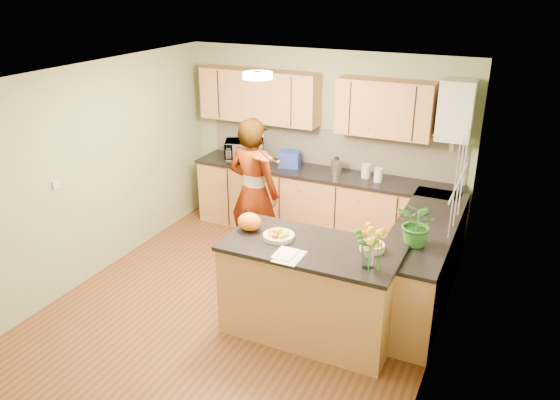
% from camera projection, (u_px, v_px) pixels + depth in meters
% --- Properties ---
extents(floor, '(4.50, 4.50, 0.00)m').
position_uv_depth(floor, '(249.00, 303.00, 6.06)').
color(floor, '#523217').
rests_on(floor, ground).
extents(ceiling, '(4.00, 4.50, 0.02)m').
position_uv_depth(ceiling, '(243.00, 76.00, 5.11)').
color(ceiling, silver).
rests_on(ceiling, wall_back).
extents(wall_back, '(4.00, 0.02, 2.50)m').
position_uv_depth(wall_back, '(324.00, 143.00, 7.47)').
color(wall_back, gray).
rests_on(wall_back, floor).
extents(wall_front, '(4.00, 0.02, 2.50)m').
position_uv_depth(wall_front, '(89.00, 313.00, 3.70)').
color(wall_front, gray).
rests_on(wall_front, floor).
extents(wall_left, '(0.02, 4.50, 2.50)m').
position_uv_depth(wall_left, '(95.00, 172.00, 6.37)').
color(wall_left, gray).
rests_on(wall_left, floor).
extents(wall_right, '(0.02, 4.50, 2.50)m').
position_uv_depth(wall_right, '(446.00, 236.00, 4.80)').
color(wall_right, gray).
rests_on(wall_right, floor).
extents(back_counter, '(3.64, 0.62, 0.94)m').
position_uv_depth(back_counter, '(321.00, 204.00, 7.48)').
color(back_counter, '#AE7A45').
rests_on(back_counter, floor).
extents(right_counter, '(0.62, 2.24, 0.94)m').
position_uv_depth(right_counter, '(423.00, 264.00, 5.93)').
color(right_counter, '#AE7A45').
rests_on(right_counter, floor).
extents(splashback, '(3.60, 0.02, 0.52)m').
position_uv_depth(splashback, '(331.00, 148.00, 7.44)').
color(splashback, beige).
rests_on(splashback, back_counter).
extents(upper_cabinets, '(3.20, 0.34, 0.70)m').
position_uv_depth(upper_cabinets, '(308.00, 101.00, 7.17)').
color(upper_cabinets, '#AE7A45').
rests_on(upper_cabinets, wall_back).
extents(boiler, '(0.40, 0.30, 0.86)m').
position_uv_depth(boiler, '(456.00, 111.00, 6.42)').
color(boiler, silver).
rests_on(boiler, wall_back).
extents(window_right, '(0.01, 1.30, 1.05)m').
position_uv_depth(window_right, '(459.00, 182.00, 5.19)').
color(window_right, silver).
rests_on(window_right, wall_right).
extents(light_switch, '(0.02, 0.09, 0.09)m').
position_uv_depth(light_switch, '(56.00, 184.00, 5.84)').
color(light_switch, silver).
rests_on(light_switch, wall_left).
extents(ceiling_lamp, '(0.30, 0.30, 0.07)m').
position_uv_depth(ceiling_lamp, '(258.00, 75.00, 5.38)').
color(ceiling_lamp, '#FFEABF').
rests_on(ceiling_lamp, ceiling).
extents(peninsula_island, '(1.71, 0.87, 0.98)m').
position_uv_depth(peninsula_island, '(311.00, 289.00, 5.41)').
color(peninsula_island, '#AE7A45').
rests_on(peninsula_island, floor).
extents(fruit_dish, '(0.31, 0.31, 0.11)m').
position_uv_depth(fruit_dish, '(279.00, 234.00, 5.34)').
color(fruit_dish, beige).
rests_on(fruit_dish, peninsula_island).
extents(orange_bowl, '(0.23, 0.23, 0.14)m').
position_uv_depth(orange_bowl, '(372.00, 245.00, 5.11)').
color(orange_bowl, beige).
rests_on(orange_bowl, peninsula_island).
extents(flower_vase, '(0.27, 0.27, 0.51)m').
position_uv_depth(flower_vase, '(369.00, 233.00, 4.71)').
color(flower_vase, silver).
rests_on(flower_vase, peninsula_island).
extents(orange_bag, '(0.26, 0.22, 0.18)m').
position_uv_depth(orange_bag, '(249.00, 222.00, 5.51)').
color(orange_bag, orange).
rests_on(orange_bag, peninsula_island).
extents(papers, '(0.23, 0.32, 0.01)m').
position_uv_depth(papers, '(289.00, 256.00, 5.01)').
color(papers, white).
rests_on(papers, peninsula_island).
extents(violinist, '(0.73, 0.52, 1.86)m').
position_uv_depth(violinist, '(254.00, 193.00, 6.62)').
color(violinist, '#E6B58D').
rests_on(violinist, floor).
extents(violin, '(0.63, 0.55, 0.16)m').
position_uv_depth(violin, '(259.00, 156.00, 6.15)').
color(violin, '#541905').
rests_on(violin, violinist).
extents(microwave, '(0.63, 0.55, 0.29)m').
position_uv_depth(microwave, '(244.00, 151.00, 7.68)').
color(microwave, silver).
rests_on(microwave, back_counter).
extents(blue_box, '(0.31, 0.25, 0.22)m').
position_uv_depth(blue_box, '(290.00, 159.00, 7.45)').
color(blue_box, '#213597').
rests_on(blue_box, back_counter).
extents(kettle, '(0.15, 0.15, 0.28)m').
position_uv_depth(kettle, '(336.00, 166.00, 7.19)').
color(kettle, '#B4B4B9').
rests_on(kettle, back_counter).
extents(jar_cream, '(0.16, 0.16, 0.18)m').
position_uv_depth(jar_cream, '(366.00, 171.00, 7.05)').
color(jar_cream, beige).
rests_on(jar_cream, back_counter).
extents(jar_white, '(0.14, 0.14, 0.17)m').
position_uv_depth(jar_white, '(379.00, 175.00, 6.93)').
color(jar_white, silver).
rests_on(jar_white, back_counter).
extents(potted_plant, '(0.52, 0.50, 0.46)m').
position_uv_depth(potted_plant, '(419.00, 224.00, 5.22)').
color(potted_plant, '#2D7426').
rests_on(potted_plant, right_counter).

